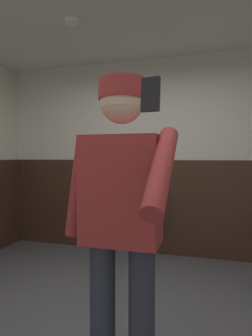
# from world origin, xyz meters

# --- Properties ---
(wall_back) EXTENTS (4.90, 0.12, 2.67)m
(wall_back) POSITION_xyz_m (0.00, 2.02, 1.34)
(wall_back) COLOR beige
(wall_back) RESTS_ON ground_plane
(wainscot_band_back) EXTENTS (4.30, 0.03, 1.29)m
(wainscot_band_back) POSITION_xyz_m (0.00, 1.94, 0.64)
(wainscot_band_back) COLOR #382319
(wainscot_band_back) RESTS_ON ground_plane
(downlight_far) EXTENTS (0.14, 0.14, 0.03)m
(downlight_far) POSITION_xyz_m (-0.56, 0.69, 2.66)
(downlight_far) COLOR white
(urinal_solo) EXTENTS (0.40, 0.34, 1.24)m
(urinal_solo) POSITION_xyz_m (-0.02, 1.80, 0.78)
(urinal_solo) COLOR white
(urinal_solo) RESTS_ON ground_plane
(person) EXTENTS (0.62, 0.60, 1.74)m
(person) POSITION_xyz_m (0.30, -0.45, 1.03)
(person) COLOR #2D3342
(person) RESTS_ON ground_plane
(cell_phone) EXTENTS (0.06, 0.04, 0.11)m
(cell_phone) POSITION_xyz_m (0.56, -0.96, 1.54)
(cell_phone) COLOR black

